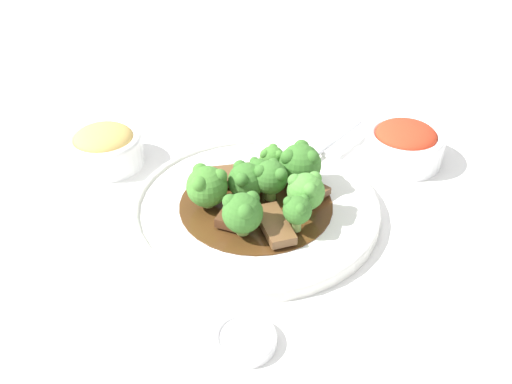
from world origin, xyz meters
TOP-DOWN VIEW (x-y plane):
  - ground_plane at (0.00, 0.00)m, footprint 4.00×4.00m
  - main_plate at (0.00, 0.00)m, footprint 0.31×0.31m
  - beef_strip_0 at (0.03, 0.01)m, footprint 0.07×0.07m
  - beef_strip_1 at (-0.07, 0.02)m, footprint 0.06×0.05m
  - beef_strip_2 at (0.00, 0.06)m, footprint 0.04×0.07m
  - beef_strip_3 at (0.01, -0.06)m, footprint 0.08×0.05m
  - broccoli_floret_0 at (-0.02, 0.00)m, footprint 0.04×0.04m
  - broccoli_floret_1 at (0.06, -0.02)m, footprint 0.05×0.05m
  - broccoli_floret_2 at (-0.05, 0.04)m, footprint 0.05×0.05m
  - broccoli_floret_3 at (-0.04, -0.05)m, footprint 0.03×0.03m
  - broccoli_floret_4 at (-0.01, -0.02)m, footprint 0.03×0.03m
  - broccoli_floret_5 at (-0.02, 0.07)m, footprint 0.03×0.03m
  - broccoli_floret_6 at (-0.07, -0.01)m, footprint 0.05×0.05m
  - broccoli_floret_7 at (0.01, -0.01)m, footprint 0.05×0.05m
  - broccoli_floret_8 at (0.04, 0.05)m, footprint 0.05×0.05m
  - serving_spoon at (-0.08, -0.05)m, footprint 0.19×0.12m
  - side_bowl_kimchi at (-0.24, -0.03)m, footprint 0.11×0.11m
  - side_bowl_appetizer at (0.15, -0.19)m, footprint 0.11×0.11m
  - sauce_dish at (0.09, 0.19)m, footprint 0.06×0.06m

SIDE VIEW (x-z plane):
  - ground_plane at x=0.00m, z-range 0.00..0.00m
  - sauce_dish at x=0.09m, z-range 0.00..0.01m
  - main_plate at x=0.00m, z-range 0.00..0.02m
  - beef_strip_1 at x=-0.07m, z-range 0.02..0.03m
  - beef_strip_2 at x=0.00m, z-range 0.02..0.03m
  - beef_strip_3 at x=0.01m, z-range 0.02..0.03m
  - beef_strip_0 at x=0.03m, z-range 0.02..0.03m
  - serving_spoon at x=-0.08m, z-range 0.02..0.03m
  - side_bowl_appetizer at x=0.15m, z-range 0.00..0.06m
  - side_bowl_kimchi at x=-0.24m, z-range 0.00..0.06m
  - broccoli_floret_3 at x=-0.04m, z-range 0.02..0.06m
  - broccoli_floret_7 at x=0.01m, z-range 0.02..0.07m
  - broccoli_floret_1 at x=0.06m, z-range 0.02..0.07m
  - broccoli_floret_4 at x=-0.01m, z-range 0.03..0.07m
  - broccoli_floret_5 at x=-0.02m, z-range 0.03..0.07m
  - broccoli_floret_8 at x=0.04m, z-range 0.02..0.08m
  - broccoli_floret_0 at x=-0.02m, z-range 0.03..0.08m
  - broccoli_floret_6 at x=-0.07m, z-range 0.02..0.08m
  - broccoli_floret_2 at x=-0.05m, z-range 0.02..0.08m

